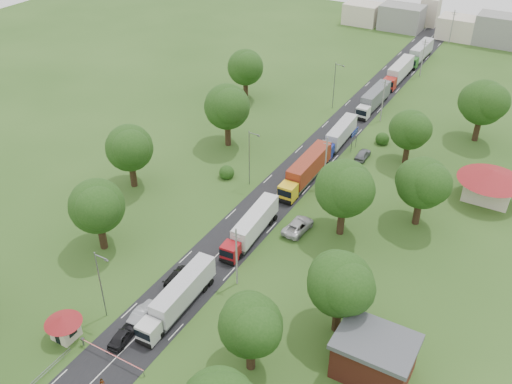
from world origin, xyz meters
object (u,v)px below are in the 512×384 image
Objects in this scene: boom_barrier at (103,351)px; car_lane_front at (123,336)px; pedestrian_near at (102,384)px; car_lane_mid at (144,313)px; truck_0 at (179,296)px; guard_booth at (64,324)px; info_sign at (355,135)px.

car_lane_front reaches higher than boom_barrier.
boom_barrier is 4.67m from pedestrian_near.
car_lane_mid is 10.90m from pedestrian_near.
truck_0 is at bearing 52.06° from pedestrian_near.
boom_barrier is at bearing 75.68° from car_lane_front.
guard_booth is at bearing -130.29° from truck_0.
truck_0 is 8.16m from car_lane_front.
car_lane_front is at bearing 25.18° from guard_booth.
car_lane_mid reaches higher than boom_barrier.
info_sign is 53.43m from car_lane_mid.
car_lane_front is at bearing -109.62° from truck_0.
info_sign reaches higher than pedestrian_near.
guard_booth is 0.91× the size of car_lane_mid.
guard_booth is 0.99× the size of car_lane_front.
truck_0 is 2.92× the size of car_lane_mid.
info_sign reaches higher than truck_0.
truck_0 reaches higher than guard_booth.
car_lane_front is (-2.71, -7.59, -1.30)m from truck_0.
truck_0 is (3.06, 10.50, 1.17)m from boom_barrier.
boom_barrier is at bearing -106.26° from truck_0.
boom_barrier is 5.98m from guard_booth.
truck_0 is at bearing 49.71° from guard_booth.
car_lane_front is 6.97m from pedestrian_near.
boom_barrier is 0.66× the size of truck_0.
car_lane_mid is at bearing -129.56° from truck_0.
pedestrian_near is at bearing 102.55° from car_lane_mid.
truck_0 is at bearing 73.74° from boom_barrier.
pedestrian_near is at bearing -48.60° from boom_barrier.
car_lane_mid reaches higher than car_lane_front.
car_lane_mid is (-0.19, 4.09, 0.03)m from car_lane_front.
guard_booth is at bearing -101.68° from info_sign.
truck_0 is at bearing -132.52° from car_lane_mid.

